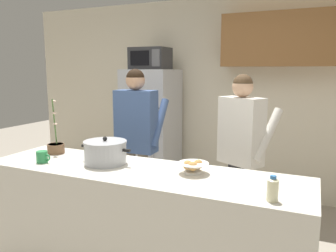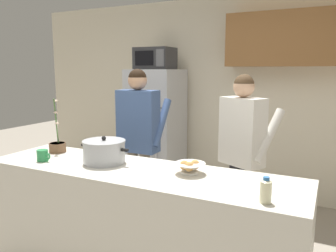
{
  "view_description": "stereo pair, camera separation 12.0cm",
  "coord_description": "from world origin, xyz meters",
  "px_view_note": "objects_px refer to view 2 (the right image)",
  "views": [
    {
      "loc": [
        1.19,
        -2.13,
        1.66
      ],
      "look_at": [
        0.0,
        0.55,
        1.17
      ],
      "focal_mm": 35.68,
      "sensor_mm": 36.0,
      "label": 1
    },
    {
      "loc": [
        1.3,
        -2.08,
        1.66
      ],
      "look_at": [
        0.0,
        0.55,
        1.17
      ],
      "focal_mm": 35.68,
      "sensor_mm": 36.0,
      "label": 2
    }
  ],
  "objects_px": {
    "refrigerator": "(156,132)",
    "bread_bowl": "(190,167)",
    "potted_orchid": "(57,145)",
    "bottle_near_edge": "(266,190)",
    "coffee_mug": "(43,156)",
    "cooking_pot": "(104,151)",
    "person_near_pot": "(139,129)",
    "microwave": "(155,59)",
    "person_by_sink": "(243,141)"
  },
  "relations": [
    {
      "from": "refrigerator",
      "to": "bread_bowl",
      "type": "distance_m",
      "value": 2.16
    },
    {
      "from": "potted_orchid",
      "to": "bottle_near_edge",
      "type": "bearing_deg",
      "value": -10.81
    },
    {
      "from": "coffee_mug",
      "to": "potted_orchid",
      "type": "relative_size",
      "value": 0.27
    },
    {
      "from": "cooking_pot",
      "to": "refrigerator",
      "type": "bearing_deg",
      "value": 105.33
    },
    {
      "from": "person_near_pot",
      "to": "bread_bowl",
      "type": "distance_m",
      "value": 1.22
    },
    {
      "from": "cooking_pot",
      "to": "bread_bowl",
      "type": "bearing_deg",
      "value": 2.53
    },
    {
      "from": "cooking_pot",
      "to": "coffee_mug",
      "type": "bearing_deg",
      "value": -158.69
    },
    {
      "from": "refrigerator",
      "to": "person_near_pot",
      "type": "distance_m",
      "value": 1.05
    },
    {
      "from": "microwave",
      "to": "person_by_sink",
      "type": "bearing_deg",
      "value": -32.52
    },
    {
      "from": "microwave",
      "to": "bread_bowl",
      "type": "height_order",
      "value": "microwave"
    },
    {
      "from": "microwave",
      "to": "person_by_sink",
      "type": "height_order",
      "value": "microwave"
    },
    {
      "from": "person_near_pot",
      "to": "person_by_sink",
      "type": "relative_size",
      "value": 1.03
    },
    {
      "from": "person_by_sink",
      "to": "bottle_near_edge",
      "type": "xyz_separation_m",
      "value": [
        0.42,
        -1.16,
        -0.02
      ]
    },
    {
      "from": "bread_bowl",
      "to": "bottle_near_edge",
      "type": "distance_m",
      "value": 0.66
    },
    {
      "from": "person_near_pot",
      "to": "bread_bowl",
      "type": "bearing_deg",
      "value": -41.09
    },
    {
      "from": "refrigerator",
      "to": "potted_orchid",
      "type": "xyz_separation_m",
      "value": [
        -0.11,
        -1.71,
        0.15
      ]
    },
    {
      "from": "cooking_pot",
      "to": "microwave",
      "type": "bearing_deg",
      "value": 105.51
    },
    {
      "from": "refrigerator",
      "to": "bread_bowl",
      "type": "relative_size",
      "value": 7.36
    },
    {
      "from": "refrigerator",
      "to": "microwave",
      "type": "xyz_separation_m",
      "value": [
        0.0,
        -0.02,
        0.98
      ]
    },
    {
      "from": "coffee_mug",
      "to": "microwave",
      "type": "bearing_deg",
      "value": 90.36
    },
    {
      "from": "refrigerator",
      "to": "person_near_pot",
      "type": "bearing_deg",
      "value": -72.04
    },
    {
      "from": "coffee_mug",
      "to": "bottle_near_edge",
      "type": "xyz_separation_m",
      "value": [
        1.81,
        -0.08,
        0.03
      ]
    },
    {
      "from": "coffee_mug",
      "to": "bread_bowl",
      "type": "height_order",
      "value": "bread_bowl"
    },
    {
      "from": "bread_bowl",
      "to": "potted_orchid",
      "type": "distance_m",
      "value": 1.34
    },
    {
      "from": "refrigerator",
      "to": "bottle_near_edge",
      "type": "xyz_separation_m",
      "value": [
        1.82,
        -2.08,
        0.16
      ]
    },
    {
      "from": "refrigerator",
      "to": "coffee_mug",
      "type": "bearing_deg",
      "value": -89.65
    },
    {
      "from": "refrigerator",
      "to": "bottle_near_edge",
      "type": "relative_size",
      "value": 10.96
    },
    {
      "from": "person_by_sink",
      "to": "potted_orchid",
      "type": "xyz_separation_m",
      "value": [
        -1.51,
        -0.79,
        -0.03
      ]
    },
    {
      "from": "person_near_pot",
      "to": "person_by_sink",
      "type": "height_order",
      "value": "person_near_pot"
    },
    {
      "from": "person_by_sink",
      "to": "potted_orchid",
      "type": "height_order",
      "value": "person_by_sink"
    },
    {
      "from": "person_near_pot",
      "to": "person_by_sink",
      "type": "distance_m",
      "value": 1.09
    },
    {
      "from": "person_by_sink",
      "to": "bread_bowl",
      "type": "bearing_deg",
      "value": -101.2
    },
    {
      "from": "potted_orchid",
      "to": "refrigerator",
      "type": "bearing_deg",
      "value": 86.45
    },
    {
      "from": "person_near_pot",
      "to": "cooking_pot",
      "type": "distance_m",
      "value": 0.85
    },
    {
      "from": "cooking_pot",
      "to": "potted_orchid",
      "type": "distance_m",
      "value": 0.61
    },
    {
      "from": "bottle_near_edge",
      "to": "potted_orchid",
      "type": "xyz_separation_m",
      "value": [
        -1.93,
        0.37,
        -0.01
      ]
    },
    {
      "from": "bread_bowl",
      "to": "bottle_near_edge",
      "type": "bearing_deg",
      "value": -27.19
    },
    {
      "from": "microwave",
      "to": "bread_bowl",
      "type": "bearing_deg",
      "value": -54.91
    },
    {
      "from": "person_by_sink",
      "to": "bread_bowl",
      "type": "height_order",
      "value": "person_by_sink"
    },
    {
      "from": "refrigerator",
      "to": "bread_bowl",
      "type": "height_order",
      "value": "refrigerator"
    },
    {
      "from": "microwave",
      "to": "bread_bowl",
      "type": "relative_size",
      "value": 2.11
    },
    {
      "from": "microwave",
      "to": "person_by_sink",
      "type": "relative_size",
      "value": 0.29
    },
    {
      "from": "person_by_sink",
      "to": "person_near_pot",
      "type": "bearing_deg",
      "value": -176.77
    },
    {
      "from": "person_near_pot",
      "to": "bottle_near_edge",
      "type": "relative_size",
      "value": 10.99
    },
    {
      "from": "refrigerator",
      "to": "cooking_pot",
      "type": "height_order",
      "value": "refrigerator"
    },
    {
      "from": "person_by_sink",
      "to": "cooking_pot",
      "type": "relative_size",
      "value": 3.58
    },
    {
      "from": "coffee_mug",
      "to": "potted_orchid",
      "type": "xyz_separation_m",
      "value": [
        -0.12,
        0.29,
        0.02
      ]
    },
    {
      "from": "coffee_mug",
      "to": "cooking_pot",
      "type": "bearing_deg",
      "value": 21.31
    },
    {
      "from": "refrigerator",
      "to": "coffee_mug",
      "type": "xyz_separation_m",
      "value": [
        0.01,
        -1.99,
        0.13
      ]
    },
    {
      "from": "cooking_pot",
      "to": "potted_orchid",
      "type": "relative_size",
      "value": 0.93
    }
  ]
}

